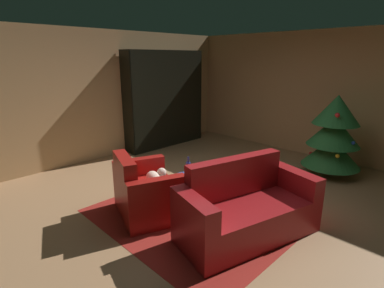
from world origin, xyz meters
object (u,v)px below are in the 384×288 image
(armchair_red, at_px, (146,193))
(book_stack_on_table, at_px, (183,179))
(decorated_tree, at_px, (334,135))
(couch_red, at_px, (246,211))
(coffee_table, at_px, (186,186))
(bookshelf_unit, at_px, (169,100))
(bottle_on_table, at_px, (188,170))

(armchair_red, bearing_deg, book_stack_on_table, 47.12)
(decorated_tree, bearing_deg, book_stack_on_table, -106.12)
(couch_red, xyz_separation_m, book_stack_on_table, (-0.90, -0.19, 0.20))
(coffee_table, xyz_separation_m, decorated_tree, (0.82, 2.86, 0.35))
(couch_red, relative_size, coffee_table, 2.93)
(book_stack_on_table, bearing_deg, bookshelf_unit, 142.27)
(coffee_table, bearing_deg, bookshelf_unit, 142.82)
(coffee_table, height_order, decorated_tree, decorated_tree)
(bookshelf_unit, bearing_deg, bottle_on_table, -36.23)
(bookshelf_unit, relative_size, armchair_red, 1.92)
(couch_red, bearing_deg, bottle_on_table, -179.00)
(armchair_red, bearing_deg, coffee_table, 47.94)
(bookshelf_unit, xyz_separation_m, coffee_table, (2.77, -2.10, -0.69))
(book_stack_on_table, bearing_deg, couch_red, 11.85)
(book_stack_on_table, bearing_deg, coffee_table, 60.49)
(armchair_red, height_order, decorated_tree, decorated_tree)
(armchair_red, distance_m, decorated_tree, 3.50)
(coffee_table, bearing_deg, armchair_red, -132.06)
(armchair_red, distance_m, couch_red, 1.36)
(couch_red, height_order, decorated_tree, decorated_tree)
(bookshelf_unit, distance_m, armchair_red, 3.56)
(armchair_red, height_order, bottle_on_table, armchair_red)
(couch_red, bearing_deg, coffee_table, -169.77)
(couch_red, bearing_deg, decorated_tree, 91.32)
(bookshelf_unit, xyz_separation_m, book_stack_on_table, (2.75, -2.13, -0.58))
(couch_red, distance_m, bottle_on_table, 1.01)
(couch_red, xyz_separation_m, coffee_table, (-0.88, -0.16, 0.08))
(decorated_tree, bearing_deg, armchair_red, -109.91)
(coffee_table, bearing_deg, couch_red, 10.23)
(coffee_table, xyz_separation_m, book_stack_on_table, (-0.02, -0.03, 0.11))
(armchair_red, relative_size, bottle_on_table, 3.71)
(armchair_red, height_order, couch_red, couch_red)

